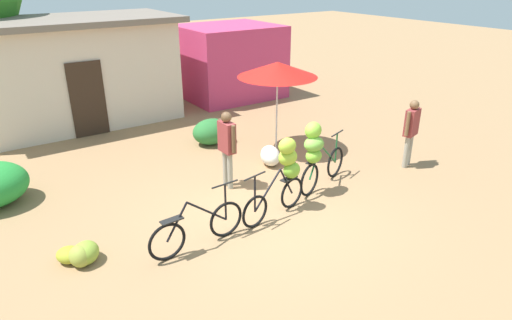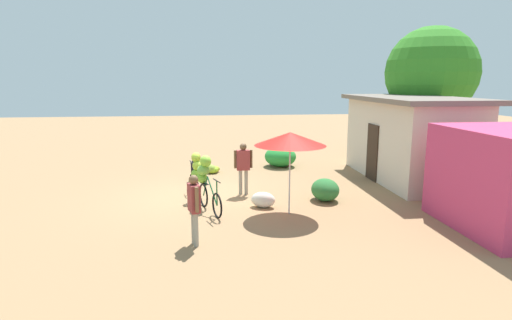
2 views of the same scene
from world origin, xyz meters
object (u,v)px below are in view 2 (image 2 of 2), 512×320
at_px(building_low, 409,138).
at_px(tree_behind_building, 431,73).
at_px(bicycle_leftmost, 193,174).
at_px(person_vendor, 243,163).
at_px(banana_pile_on_ground, 211,169).
at_px(person_bystander, 194,203).
at_px(bicycle_center_loaded, 206,178).
at_px(produce_sack, 263,200).
at_px(market_umbrella, 290,139).
at_px(bicycle_near_pile, 196,172).

distance_m(building_low, tree_behind_building, 3.94).
distance_m(bicycle_leftmost, person_vendor, 2.31).
xyz_separation_m(banana_pile_on_ground, person_bystander, (7.16, -0.46, 0.80)).
relative_size(banana_pile_on_ground, person_vendor, 0.47).
height_order(bicycle_leftmost, banana_pile_on_ground, bicycle_leftmost).
bearing_deg(bicycle_center_loaded, banana_pile_on_ground, 177.33).
bearing_deg(person_bystander, produce_sack, 143.90).
bearing_deg(market_umbrella, tree_behind_building, 129.83).
bearing_deg(bicycle_leftmost, banana_pile_on_ground, 158.83).
xyz_separation_m(building_low, tree_behind_building, (-2.43, 2.03, 2.34)).
relative_size(building_low, bicycle_near_pile, 3.80).
xyz_separation_m(market_umbrella, bicycle_center_loaded, (-0.67, -2.22, -1.16)).
bearing_deg(tree_behind_building, bicycle_near_pile, -66.34).
distance_m(market_umbrella, bicycle_center_loaded, 2.59).
xyz_separation_m(bicycle_near_pile, banana_pile_on_ground, (-3.56, 0.50, -0.68)).
bearing_deg(tree_behind_building, banana_pile_on_ground, -85.94).
bearing_deg(building_low, tree_behind_building, 140.14).
distance_m(building_low, bicycle_center_loaded, 7.81).
xyz_separation_m(bicycle_near_pile, person_bystander, (3.60, 0.04, 0.12)).
xyz_separation_m(bicycle_near_pile, bicycle_center_loaded, (1.03, 0.29, 0.04)).
distance_m(building_low, bicycle_near_pile, 7.79).
bearing_deg(person_bystander, person_vendor, 160.24).
height_order(building_low, banana_pile_on_ground, building_low).
distance_m(market_umbrella, bicycle_leftmost, 4.76).
height_order(bicycle_leftmost, produce_sack, bicycle_leftmost).
height_order(tree_behind_building, person_vendor, tree_behind_building).
distance_m(bicycle_leftmost, bicycle_center_loaded, 2.97).
distance_m(bicycle_near_pile, person_bystander, 3.60).
distance_m(tree_behind_building, produce_sack, 10.01).
relative_size(bicycle_leftmost, person_bystander, 1.11).
distance_m(bicycle_leftmost, bicycle_near_pile, 1.93).
bearing_deg(market_umbrella, person_bystander, -52.44).
xyz_separation_m(bicycle_center_loaded, person_vendor, (-1.37, 1.17, 0.12)).
xyz_separation_m(building_low, produce_sack, (2.83, -5.67, -1.29)).
distance_m(market_umbrella, person_bystander, 3.30).
bearing_deg(building_low, bicycle_near_pile, -76.83).
relative_size(bicycle_near_pile, banana_pile_on_ground, 2.05).
height_order(produce_sack, person_vendor, person_vendor).
bearing_deg(tree_behind_building, bicycle_leftmost, -76.51).
bearing_deg(banana_pile_on_ground, market_umbrella, 20.90).
bearing_deg(bicycle_leftmost, bicycle_center_loaded, 8.67).
xyz_separation_m(bicycle_center_loaded, produce_sack, (0.04, 1.60, -0.66)).
relative_size(tree_behind_building, person_vendor, 3.50).
bearing_deg(person_vendor, bicycle_center_loaded, -40.48).
relative_size(banana_pile_on_ground, produce_sack, 1.10).
height_order(building_low, bicycle_leftmost, building_low).
xyz_separation_m(bicycle_leftmost, bicycle_center_loaded, (2.89, 0.44, 0.52)).
bearing_deg(produce_sack, bicycle_near_pile, -119.43).
xyz_separation_m(tree_behind_building, bicycle_center_loaded, (5.23, -9.30, -2.96)).
bearing_deg(person_bystander, banana_pile_on_ground, 176.31).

